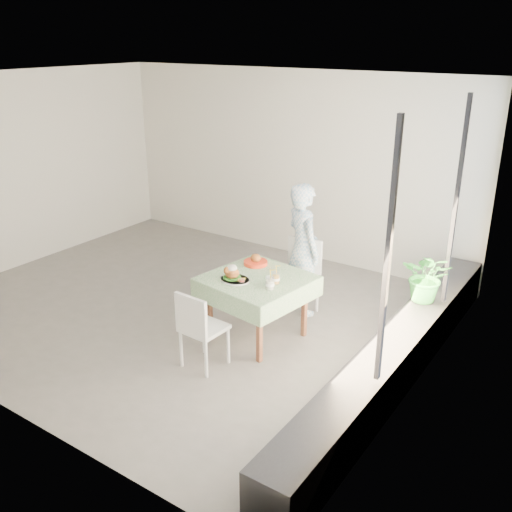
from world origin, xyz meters
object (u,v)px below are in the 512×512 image
Objects in this scene: potted_plant at (427,277)px; diner at (303,249)px; cafe_table at (257,300)px; chair_near at (204,343)px; main_dish at (233,275)px; juice_cup_orange at (276,278)px; chair_far at (298,292)px.

diner is at bearing -175.77° from potted_plant.
cafe_table is 0.85m from chair_near.
main_dish is (-0.17, -0.21, 0.34)m from cafe_table.
main_dish is at bearing 95.05° from chair_near.
chair_near is 3.38× the size of juice_cup_orange.
chair_near is 0.52× the size of diner.
diner is 6.48× the size of juice_cup_orange.
diner reaches higher than potted_plant.
potted_plant is (1.49, 0.22, 0.50)m from chair_far.
potted_plant is at bearing -142.83° from diner.
diner is at bearing 100.99° from juice_cup_orange.
main_dish is at bearing -155.92° from juice_cup_orange.
potted_plant reaches higher than main_dish.
diner is (0.20, 1.68, 0.56)m from chair_near.
main_dish is (-0.26, -0.97, 0.51)m from chair_far.
chair_near is 1.78m from diner.
juice_cup_orange is at bearing 24.08° from main_dish.
cafe_table is 3.41× the size of main_dish.
cafe_table is 1.89m from potted_plant.
chair_far is at bearing 74.83° from main_dish.
cafe_table is at bearing 50.80° from main_dish.
chair_near is at bearing -133.54° from potted_plant.
juice_cup_orange is at bearing -77.97° from chair_far.
potted_plant reaches higher than juice_cup_orange.
chair_near is (-0.21, -1.57, -0.02)m from chair_far.
chair_far is at bearing 126.34° from diner.
potted_plant is at bearing 8.34° from chair_far.
chair_far is at bearing 82.46° from chair_near.
potted_plant is (1.70, 1.79, 0.53)m from chair_near.
cafe_table is 0.43m from juice_cup_orange.
chair_far is 0.54m from diner.
main_dish is (-0.26, -1.07, -0.02)m from diner.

